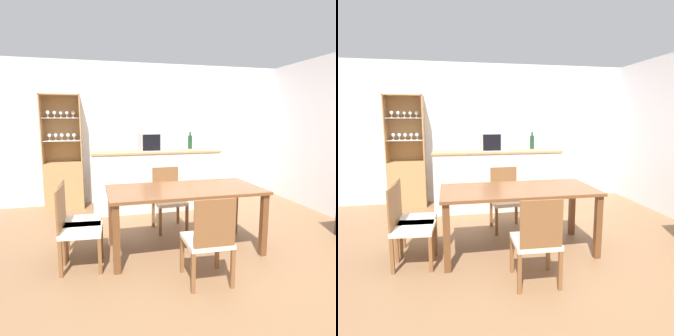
% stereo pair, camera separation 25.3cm
% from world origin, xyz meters
% --- Properties ---
extents(ground_plane, '(18.00, 18.00, 0.00)m').
position_xyz_m(ground_plane, '(0.00, 0.00, 0.00)').
color(ground_plane, brown).
extents(wall_back, '(6.80, 0.06, 2.55)m').
position_xyz_m(wall_back, '(0.00, 2.63, 1.27)').
color(wall_back, silver).
rests_on(wall_back, ground_plane).
extents(kitchen_counter, '(2.16, 0.53, 1.02)m').
position_xyz_m(kitchen_counter, '(-0.05, 1.95, 0.51)').
color(kitchen_counter, silver).
rests_on(kitchen_counter, ground_plane).
extents(display_cabinet, '(0.64, 0.39, 1.95)m').
position_xyz_m(display_cabinet, '(-1.59, 2.42, 0.58)').
color(display_cabinet, tan).
rests_on(display_cabinet, ground_plane).
extents(dining_table, '(1.77, 0.83, 0.75)m').
position_xyz_m(dining_table, '(-0.08, 0.24, 0.65)').
color(dining_table, brown).
rests_on(dining_table, ground_plane).
extents(dining_chair_side_left_far, '(0.44, 0.44, 0.86)m').
position_xyz_m(dining_chair_side_left_far, '(-1.29, 0.37, 0.43)').
color(dining_chair_side_left_far, beige).
rests_on(dining_chair_side_left_far, ground_plane).
extents(dining_chair_head_far, '(0.44, 0.44, 0.86)m').
position_xyz_m(dining_chair_head_far, '(-0.09, 0.98, 0.43)').
color(dining_chair_head_far, beige).
rests_on(dining_chair_head_far, ground_plane).
extents(dining_chair_side_left_near, '(0.45, 0.45, 0.86)m').
position_xyz_m(dining_chair_side_left_near, '(-1.29, 0.12, 0.43)').
color(dining_chair_side_left_near, beige).
rests_on(dining_chair_side_left_near, ground_plane).
extents(dining_chair_head_near, '(0.43, 0.43, 0.86)m').
position_xyz_m(dining_chair_head_near, '(-0.08, -0.50, 0.43)').
color(dining_chair_head_near, beige).
rests_on(dining_chair_head_near, ground_plane).
extents(microwave, '(0.46, 0.40, 0.30)m').
position_xyz_m(microwave, '(-0.10, 1.97, 1.17)').
color(microwave, '#B7BABF').
rests_on(microwave, kitchen_counter).
extents(wine_bottle, '(0.08, 0.08, 0.30)m').
position_xyz_m(wine_bottle, '(0.61, 2.11, 1.14)').
color(wine_bottle, '#193D23').
rests_on(wine_bottle, kitchen_counter).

